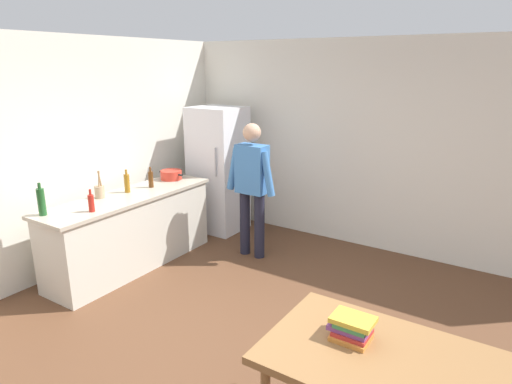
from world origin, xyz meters
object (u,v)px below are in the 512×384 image
utensil_jar (100,191)px  bottle_wine_green (41,201)px  dining_table (384,368)px  bottle_sauce_red (91,203)px  bottle_beer_brown (151,179)px  bottle_oil_amber (127,183)px  book_stack (352,328)px  refrigerator (218,170)px  person (252,182)px  cooking_pot (171,175)px

utensil_jar → bottle_wine_green: size_ratio=0.94×
dining_table → utensil_jar: 3.69m
utensil_jar → bottle_sauce_red: 0.50m
bottle_beer_brown → bottle_sauce_red: bottle_beer_brown is taller
bottle_oil_amber → bottle_beer_brown: (0.07, 0.31, -0.01)m
bottle_wine_green → book_stack: size_ratio=1.27×
utensil_jar → bottle_beer_brown: size_ratio=1.23×
bottle_wine_green → dining_table: bearing=-2.3°
bottle_wine_green → book_stack: bearing=-1.2°
dining_table → bottle_sauce_red: bottle_sauce_red is taller
bottle_wine_green → book_stack: bottle_wine_green is taller
refrigerator → person: refrigerator is taller
dining_table → bottle_oil_amber: size_ratio=5.00×
person → bottle_sauce_red: (-0.89, -1.66, 0.02)m
cooking_pot → bottle_sauce_red: bottle_sauce_red is taller
dining_table → bottle_wine_green: bottle_wine_green is taller
refrigerator → cooking_pot: 0.80m
refrigerator → utensil_jar: size_ratio=5.62×
dining_table → bottle_beer_brown: 3.75m
person → refrigerator: bearing=149.8°
dining_table → bottle_sauce_red: size_ratio=5.83×
bottle_oil_amber → dining_table: bearing=-18.6°
bottle_sauce_red → bottle_wine_green: bearing=-133.5°
person → bottle_oil_amber: person is taller
bottle_sauce_red → cooking_pot: bearing=99.6°
dining_table → bottle_beer_brown: size_ratio=5.38×
refrigerator → dining_table: (3.30, -2.70, -0.23)m
cooking_pot → bottle_wine_green: bottle_wine_green is taller
cooking_pot → book_stack: bearing=-29.7°
refrigerator → bottle_sauce_red: size_ratio=7.50×
cooking_pot → bottle_beer_brown: size_ratio=1.54×
refrigerator → utensil_jar: refrigerator is taller
bottle_sauce_red → bottle_beer_brown: bearing=99.9°
dining_table → bottle_oil_amber: 3.70m
refrigerator → bottle_wine_green: bearing=-96.0°
dining_table → cooking_pot: cooking_pot is taller
dining_table → bottle_wine_green: size_ratio=4.12×
refrigerator → bottle_sauce_red: 2.22m
bottle_beer_brown → bottle_sauce_red: 1.02m
utensil_jar → book_stack: (3.34, -0.78, -0.16)m
book_stack → utensil_jar: bearing=166.8°
person → utensil_jar: person is taller
bottle_wine_green → book_stack: 3.34m
bottle_oil_amber → book_stack: (3.26, -1.11, -0.19)m
refrigerator → dining_table: bearing=-39.3°
bottle_beer_brown → book_stack: (3.18, -1.42, -0.18)m
dining_table → bottle_oil_amber: bottle_oil_amber is taller
dining_table → bottle_beer_brown: (-3.42, 1.49, 0.33)m
utensil_jar → bottle_oil_amber: size_ratio=1.14×
bottle_wine_green → utensil_jar: bearing=90.9°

